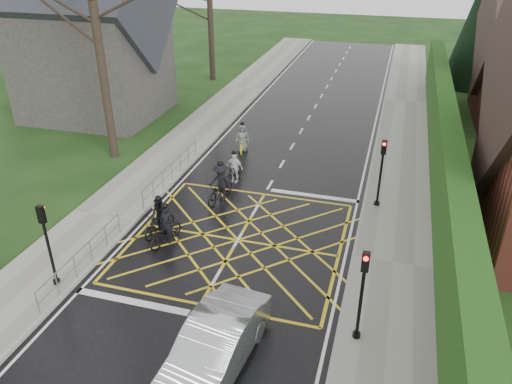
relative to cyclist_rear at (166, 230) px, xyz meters
The scene contains 20 objects.
ground 2.85m from the cyclist_rear, 20.14° to the left, with size 120.00×120.00×0.00m, color black.
road 2.85m from the cyclist_rear, 20.14° to the left, with size 9.00×80.00×0.01m, color black.
sidewalk_right 8.69m from the cyclist_rear, ahead, with size 3.00×80.00×0.15m, color gray.
sidewalk_left 3.55m from the cyclist_rear, 164.14° to the left, with size 3.00×80.00×0.15m, color gray.
stone_wall 12.49m from the cyclist_rear, 33.87° to the left, with size 0.50×38.00×0.70m, color slate.
hedge 12.58m from the cyclist_rear, 33.87° to the left, with size 0.90×38.00×2.80m, color #123D10.
conifer 30.42m from the cyclist_rear, 63.63° to the left, with size 4.60×4.60×10.00m.
church 17.50m from the cyclist_rear, 130.11° to the left, with size 8.80×7.80×11.00m.
tree_near 11.96m from the cyclist_rear, 132.52° to the left, with size 9.24×9.24×11.44m.
railing_south 3.26m from the cyclist_rear, 128.66° to the right, with size 0.05×5.04×1.03m.
railing_north 5.36m from the cyclist_rear, 112.27° to the left, with size 0.05×6.04×1.03m.
traffic_light_ne 9.35m from the cyclist_rear, 33.74° to the left, with size 0.24×0.31×3.21m.
traffic_light_se 8.44m from the cyclist_rear, 22.80° to the right, with size 0.24×0.31×3.21m.
traffic_light_sw 4.45m from the cyclist_rear, 125.07° to the right, with size 0.24×0.31×3.21m.
cyclist_rear is the anchor object (origin of this frame).
cyclist_back 0.73m from the cyclist_rear, 135.18° to the left, with size 0.97×1.81×1.75m.
cyclist_mid 3.97m from the cyclist_rear, 77.40° to the left, with size 1.27×2.11×1.95m.
cyclist_front 5.86m from the cyclist_rear, 81.56° to the left, with size 0.94×1.71×1.66m.
cyclist_lead 9.57m from the cyclist_rear, 89.49° to the left, with size 1.00×1.81×1.67m.
car 6.73m from the cyclist_rear, 53.42° to the right, with size 1.64×4.70×1.55m, color #ADB0B5.
Camera 1 is at (5.32, -15.76, 11.00)m, focal length 35.00 mm.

